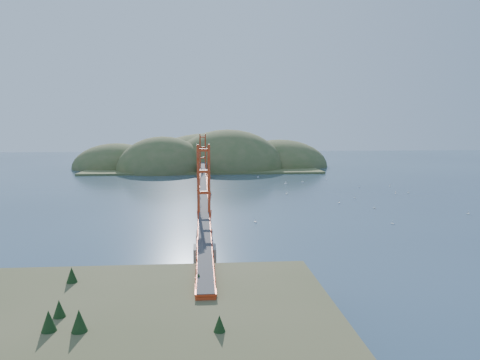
{
  "coord_description": "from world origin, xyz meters",
  "views": [
    {
      "loc": [
        -0.14,
        -86.55,
        14.07
      ],
      "look_at": [
        6.87,
        0.0,
        3.72
      ],
      "focal_mm": 35.0,
      "sensor_mm": 36.0,
      "label": 1
    }
  ],
  "objects": [
    {
      "name": "bridge",
      "position": [
        0.0,
        0.18,
        7.01
      ],
      "size": [
        2.2,
        94.4,
        12.0
      ],
      "color": "gray",
      "rests_on": "ground"
    },
    {
      "name": "sailboat_3",
      "position": [
        19.67,
        22.73,
        0.16
      ],
      "size": [
        0.66,
        0.63,
        0.74
      ],
      "color": "white",
      "rests_on": "ground"
    },
    {
      "name": "approach_viaduct",
      "position": [
        0.0,
        -51.91,
        2.55
      ],
      "size": [
        1.4,
        12.0,
        3.38
      ],
      "color": "red",
      "rests_on": "ground"
    },
    {
      "name": "sailboat_14",
      "position": [
        16.81,
        6.04,
        0.16
      ],
      "size": [
        0.51,
        0.62,
        0.73
      ],
      "color": "white",
      "rests_on": "ground"
    },
    {
      "name": "promontory",
      "position": [
        0.0,
        -48.5,
        0.12
      ],
      "size": [
        9.0,
        6.0,
        0.24
      ],
      "primitive_type": "cube",
      "color": "#59544C",
      "rests_on": "ground"
    },
    {
      "name": "sailboat_5",
      "position": [
        41.56,
        -17.31,
        0.15
      ],
      "size": [
        0.57,
        0.62,
        0.7
      ],
      "color": "white",
      "rests_on": "ground"
    },
    {
      "name": "fort",
      "position": [
        0.4,
        -47.8,
        0.67
      ],
      "size": [
        3.7,
        2.3,
        1.75
      ],
      "color": "brown",
      "rests_on": "ground"
    },
    {
      "name": "sailboat_8",
      "position": [
        31.45,
        29.98,
        0.14
      ],
      "size": [
        0.51,
        0.46,
        0.58
      ],
      "color": "white",
      "rests_on": "ground"
    },
    {
      "name": "sailboat_1",
      "position": [
        28.92,
        -0.39,
        0.14
      ],
      "size": [
        0.57,
        0.57,
        0.63
      ],
      "color": "white",
      "rests_on": "ground"
    },
    {
      "name": "sailboat_11",
      "position": [
        42.16,
        5.54,
        0.14
      ],
      "size": [
        0.56,
        0.56,
        0.63
      ],
      "color": "white",
      "rests_on": "ground"
    },
    {
      "name": "sailboat_7",
      "position": [
        24.39,
        25.59,
        0.15
      ],
      "size": [
        0.59,
        0.56,
        0.66
      ],
      "color": "white",
      "rests_on": "ground"
    },
    {
      "name": "sailboat_2",
      "position": [
        28.66,
        -11.18,
        0.14
      ],
      "size": [
        0.54,
        0.52,
        0.61
      ],
      "color": "white",
      "rests_on": "ground"
    },
    {
      "name": "sailboat_9",
      "position": [
        42.61,
        16.22,
        0.15
      ],
      "size": [
        0.53,
        0.57,
        0.64
      ],
      "color": "white",
      "rests_on": "ground"
    },
    {
      "name": "ground",
      "position": [
        0.0,
        0.0,
        0.0
      ],
      "size": [
        320.0,
        320.0,
        0.0
      ],
      "primitive_type": "plane",
      "color": "#2B4157",
      "rests_on": "ground"
    },
    {
      "name": "sailboat_10",
      "position": [
        7.42,
        -20.61,
        0.15
      ],
      "size": [
        0.56,
        0.57,
        0.64
      ],
      "color": "white",
      "rests_on": "ground"
    },
    {
      "name": "sailboat_0",
      "position": [
        24.37,
        -5.28,
        0.15
      ],
      "size": [
        0.46,
        0.57,
        0.67
      ],
      "color": "white",
      "rests_on": "ground"
    },
    {
      "name": "sailboat_12",
      "position": [
        14.78,
        37.43,
        0.15
      ],
      "size": [
        0.57,
        0.49,
        0.66
      ],
      "color": "white",
      "rests_on": "ground"
    },
    {
      "name": "far_headlands",
      "position": [
        2.21,
        68.52,
        0.0
      ],
      "size": [
        84.0,
        58.0,
        25.0
      ],
      "color": "brown",
      "rests_on": "ground"
    },
    {
      "name": "near_bluff",
      "position": [
        -4.01,
        -59.26,
        1.46
      ],
      "size": [
        24.0,
        20.5,
        4.28
      ],
      "color": "#484D2B",
      "rests_on": "ground"
    },
    {
      "name": "sailboat_17",
      "position": [
        35.18,
        15.54,
        0.14
      ],
      "size": [
        0.51,
        0.44,
        0.58
      ],
      "color": "white",
      "rests_on": "ground"
    },
    {
      "name": "sailboat_6",
      "position": [
        26.74,
        -23.35,
        0.14
      ],
      "size": [
        0.54,
        0.54,
        0.59
      ],
      "color": "white",
      "rests_on": "ground"
    },
    {
      "name": "sailboat_4",
      "position": [
        39.01,
        4.67,
        0.14
      ],
      "size": [
        0.59,
        0.59,
        0.63
      ],
      "color": "white",
      "rests_on": "ground"
    }
  ]
}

